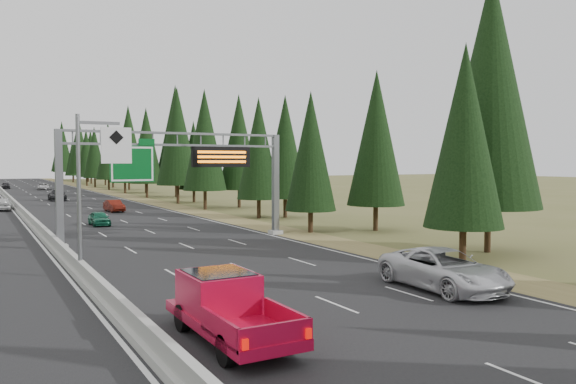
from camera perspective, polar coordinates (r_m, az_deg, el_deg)
name	(u,v)px	position (r m, az deg, el deg)	size (l,w,h in m)	color
road	(12,205)	(84.11, -26.22, -1.15)	(32.00, 260.00, 0.08)	black
shoulder_right	(144,200)	(86.90, -14.42, -0.82)	(3.60, 260.00, 0.06)	olive
median_barrier	(12,202)	(84.09, -26.22, -0.90)	(0.70, 260.00, 0.85)	#999893
sign_gantry	(187,169)	(40.94, -10.25, 2.34)	(16.75, 0.98, 7.80)	slate
hov_sign_pole	(91,183)	(29.22, -19.35, 0.88)	(2.80, 0.50, 8.00)	slate
tree_row_right	(167,143)	(89.64, -12.24, 4.88)	(12.02, 243.25, 18.49)	black
silver_minivan	(444,269)	(26.12, 15.54, -7.57)	(2.98, 6.46, 1.80)	silver
red_pickup	(224,302)	(18.57, -6.49, -11.07)	(2.25, 6.31, 2.06)	black
car_ahead_green	(99,218)	(53.04, -18.63, -2.55)	(1.51, 3.74, 1.28)	#166344
car_ahead_dkred	(114,206)	(67.21, -17.25, -1.35)	(1.42, 4.08, 1.34)	#61170D
car_ahead_dkgrey	(57,195)	(89.81, -22.41, -0.28)	(2.25, 5.54, 1.61)	black
car_ahead_white	(43,186)	(125.93, -23.62, 0.52)	(2.25, 4.88, 1.36)	#B6B6B6
car_ahead_far	(6,185)	(134.06, -26.76, 0.60)	(1.67, 4.16, 1.42)	black
car_onc_white	(3,204)	(73.69, -26.96, -1.08)	(1.84, 4.58, 1.56)	beige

